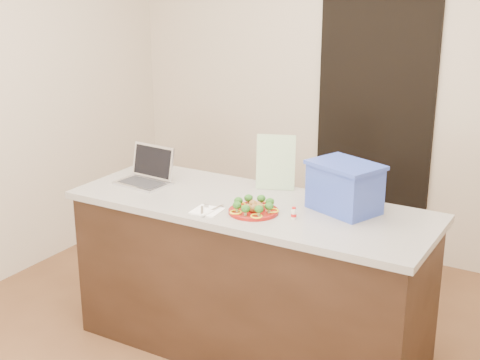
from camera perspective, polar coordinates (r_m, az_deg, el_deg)
The scene contains 15 objects.
room_shell at distance 3.33m, azimuth -1.17°, elevation 8.18°, with size 4.00×4.00×4.00m.
doorway at distance 5.18m, azimuth 11.32°, elevation 4.31°, with size 0.90×0.02×2.00m, color black.
island at distance 3.89m, azimuth 0.87°, elevation -8.31°, with size 2.06×0.76×0.92m.
plate at distance 3.56m, azimuth 1.16°, elevation -2.65°, with size 0.27×0.27×0.02m.
meatballs at distance 3.55m, azimuth 1.24°, elevation -2.28°, with size 0.10×0.11×0.04m.
broccoli at distance 3.55m, azimuth 1.17°, elevation -2.01°, with size 0.23×0.23×0.04m.
pepper_rings at distance 3.56m, azimuth 1.16°, elevation -2.51°, with size 0.26×0.26×0.01m.
napkin at distance 3.59m, azimuth -2.82°, elevation -2.64°, with size 0.15×0.15×0.01m, color white.
fork at distance 3.61m, azimuth -3.00°, elevation -2.44°, with size 0.08×0.16×0.00m.
knife at distance 3.56m, azimuth -2.57°, elevation -2.70°, with size 0.03×0.20×0.01m.
yogurt_bottle at distance 3.49m, azimuth 4.61°, elevation -2.91°, with size 0.03×0.03×0.06m.
laptop at distance 4.10m, azimuth -7.90°, elevation 0.62°, with size 0.32×0.27×0.22m.
leaflet at distance 3.91m, azimuth 3.06°, elevation 1.52°, with size 0.23×0.00×0.33m, color white.
blue_box at distance 3.60m, azimuth 8.93°, elevation -0.58°, with size 0.44×0.38×0.27m.
chair at distance 4.29m, azimuth 8.61°, elevation -4.87°, with size 0.49×0.49×0.95m.
Camera 1 is at (1.71, -2.80, 2.17)m, focal length 50.00 mm.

